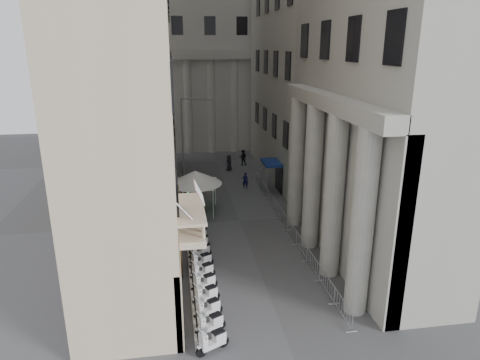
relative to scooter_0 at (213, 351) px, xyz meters
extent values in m
cube|color=#A6A49D|center=(3.62, 44.10, 15.00)|extent=(22.00, 10.00, 30.00)
cylinder|color=silver|center=(-1.55, 16.56, 1.24)|extent=(0.06, 0.06, 2.47)
cylinder|color=silver|center=(1.59, 16.56, 1.24)|extent=(0.06, 0.06, 2.47)
cylinder|color=silver|center=(-1.55, 19.70, 1.24)|extent=(0.06, 0.06, 2.47)
cylinder|color=silver|center=(1.59, 19.70, 1.24)|extent=(0.06, 0.06, 2.47)
cube|color=white|center=(0.02, 18.13, 2.53)|extent=(3.37, 3.37, 0.13)
cone|color=white|center=(0.02, 18.13, 3.09)|extent=(4.49, 4.49, 1.12)
cylinder|color=gray|center=(-0.58, 23.22, 4.51)|extent=(0.16, 0.16, 9.02)
cylinder|color=gray|center=(0.70, 22.77, 9.02)|extent=(2.59, 1.02, 0.12)
cube|color=gray|center=(1.86, 22.36, 8.97)|extent=(0.61, 0.42, 0.17)
cube|color=black|center=(-0.58, 18.23, 0.97)|extent=(0.38, 0.94, 1.93)
cube|color=#19E54C|center=(-0.43, 18.21, 1.18)|extent=(0.12, 0.70, 1.07)
imported|color=black|center=(5.44, 23.30, 0.83)|extent=(0.68, 0.53, 1.66)
imported|color=black|center=(6.62, 32.01, 0.94)|extent=(1.02, 0.85, 1.88)
imported|color=black|center=(4.69, 30.05, 0.90)|extent=(1.04, 0.99, 1.79)
camera|label=1|loc=(-1.32, -16.66, 13.68)|focal=32.00mm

